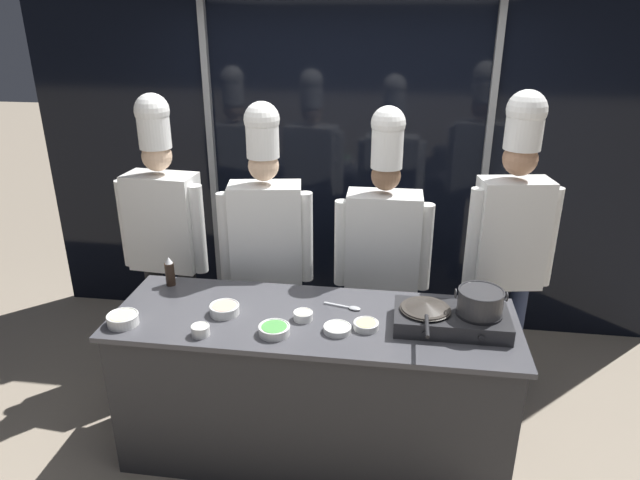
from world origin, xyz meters
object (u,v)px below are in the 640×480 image
object	(u,v)px
prep_bowl_bean_sprouts	(337,328)
prep_bowl_scallions	(274,329)
prep_bowl_ginger	(366,325)
chef_head	(164,222)
prep_bowl_shrimp	(224,309)
frying_pan	(426,306)
chef_sous	(266,233)
portable_stove	(451,319)
stock_pot	(480,300)
prep_bowl_garlic	(200,330)
chef_pastry	(511,229)
squeeze_bottle_soy	(170,272)
prep_bowl_chicken	(303,315)
prep_bowl_noodles	(123,319)
serving_spoon_slotted	(349,307)
chef_line	(383,241)

from	to	relation	value
prep_bowl_bean_sprouts	prep_bowl_scallions	size ratio (longest dim) A/B	0.89
prep_bowl_ginger	chef_head	bearing A→B (deg)	150.84
prep_bowl_shrimp	prep_bowl_scallions	distance (m)	0.36
frying_pan	chef_sous	world-z (taller)	chef_sous
portable_stove	stock_pot	world-z (taller)	stock_pot
prep_bowl_shrimp	chef_head	distance (m)	0.99
prep_bowl_garlic	chef_pastry	bearing A→B (deg)	29.82
squeeze_bottle_soy	prep_bowl_chicken	xyz separation A→B (m)	(0.86, -0.29, -0.06)
prep_bowl_chicken	prep_bowl_shrimp	bearing A→B (deg)	179.95
prep_bowl_shrimp	chef_pastry	size ratio (longest dim) A/B	0.08
portable_stove	prep_bowl_garlic	xyz separation A→B (m)	(-1.27, -0.27, -0.02)
portable_stove	chef_sous	world-z (taller)	chef_sous
stock_pot	chef_sous	world-z (taller)	chef_sous
prep_bowl_shrimp	prep_bowl_chicken	distance (m)	0.44
stock_pot	prep_bowl_scallions	xyz separation A→B (m)	(-1.04, -0.20, -0.14)
prep_bowl_garlic	prep_bowl_noodles	distance (m)	0.44
prep_bowl_noodles	squeeze_bottle_soy	bearing A→B (deg)	81.27
chef_sous	chef_pastry	size ratio (longest dim) A/B	0.96
serving_spoon_slotted	chef_pastry	bearing A→B (deg)	31.21
prep_bowl_garlic	prep_bowl_ginger	bearing A→B (deg)	12.58
stock_pot	prep_bowl_scallions	world-z (taller)	stock_pot
prep_bowl_noodles	prep_bowl_scallions	xyz separation A→B (m)	(0.81, 0.02, -0.01)
serving_spoon_slotted	prep_bowl_garlic	bearing A→B (deg)	-152.02
prep_bowl_noodles	stock_pot	bearing A→B (deg)	6.83
prep_bowl_shrimp	prep_bowl_ginger	distance (m)	0.78
stock_pot	prep_bowl_ginger	size ratio (longest dim) A/B	1.94
squeeze_bottle_soy	prep_bowl_bean_sprouts	distance (m)	1.13
squeeze_bottle_soy	serving_spoon_slotted	size ratio (longest dim) A/B	0.85
prep_bowl_chicken	chef_sous	bearing A→B (deg)	117.70
prep_bowl_noodles	chef_pastry	world-z (taller)	chef_pastry
prep_bowl_bean_sprouts	stock_pot	bearing A→B (deg)	10.63
serving_spoon_slotted	prep_bowl_bean_sprouts	bearing A→B (deg)	-98.27
stock_pot	prep_bowl_bean_sprouts	bearing A→B (deg)	-169.37
stock_pot	prep_bowl_garlic	xyz separation A→B (m)	(-1.41, -0.27, -0.13)
chef_sous	chef_pastry	world-z (taller)	chef_pastry
squeeze_bottle_soy	chef_head	xyz separation A→B (m)	(-0.20, 0.45, 0.14)
chef_head	prep_bowl_garlic	bearing A→B (deg)	125.11
prep_bowl_shrimp	prep_bowl_noodles	bearing A→B (deg)	-159.51
frying_pan	chef_head	distance (m)	1.85
frying_pan	chef_line	distance (m)	0.78
squeeze_bottle_soy	serving_spoon_slotted	xyz separation A→B (m)	(1.09, -0.14, -0.08)
squeeze_bottle_soy	prep_bowl_shrimp	size ratio (longest dim) A/B	1.12
prep_bowl_ginger	prep_bowl_bean_sprouts	size ratio (longest dim) A/B	0.92
prep_bowl_shrimp	chef_head	bearing A→B (deg)	130.40
squeeze_bottle_soy	prep_bowl_garlic	size ratio (longest dim) A/B	1.92
squeeze_bottle_soy	prep_bowl_noodles	xyz separation A→B (m)	(-0.07, -0.48, -0.05)
prep_bowl_garlic	prep_bowl_scallions	distance (m)	0.38
stock_pot	chef_pastry	distance (m)	0.73
prep_bowl_ginger	chef_pastry	size ratio (longest dim) A/B	0.07
frying_pan	squeeze_bottle_soy	xyz separation A→B (m)	(-1.50, 0.26, -0.03)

